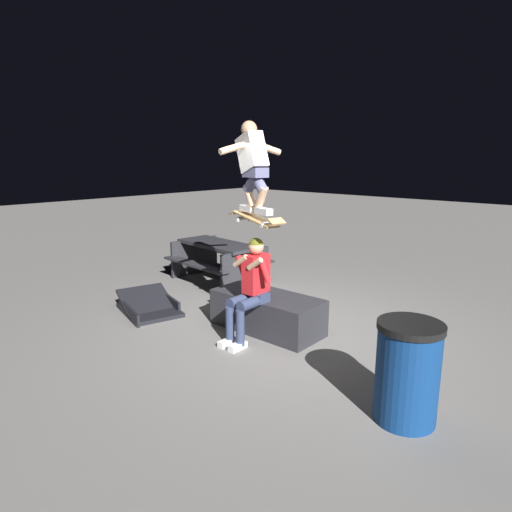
% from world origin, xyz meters
% --- Properties ---
extents(ground_plane, '(40.00, 40.00, 0.00)m').
position_xyz_m(ground_plane, '(0.00, 0.00, 0.00)').
color(ground_plane, slate).
extents(ledge_box_main, '(1.56, 0.72, 0.50)m').
position_xyz_m(ledge_box_main, '(0.19, 0.10, 0.25)').
color(ledge_box_main, '#28282D').
rests_on(ledge_box_main, ground).
extents(person_sitting_on_ledge, '(0.59, 0.75, 1.33)m').
position_xyz_m(person_sitting_on_ledge, '(0.12, 0.50, 0.74)').
color(person_sitting_on_ledge, '#2D3856').
rests_on(person_sitting_on_ledge, ground).
extents(skateboard, '(1.04, 0.44, 0.14)m').
position_xyz_m(skateboard, '(0.14, 0.38, 1.57)').
color(skateboard, '#AD8451').
extents(skater_airborne, '(0.64, 0.88, 1.12)m').
position_xyz_m(skater_airborne, '(0.20, 0.36, 2.26)').
color(skater_airborne, white).
extents(kicker_ramp, '(1.19, 1.00, 0.39)m').
position_xyz_m(kicker_ramp, '(1.98, 0.78, 0.06)').
color(kicker_ramp, black).
rests_on(kicker_ramp, ground).
extents(picnic_table_back, '(1.80, 1.47, 0.75)m').
position_xyz_m(picnic_table_back, '(2.46, -1.12, 0.50)').
color(picnic_table_back, '#28282D').
rests_on(picnic_table_back, ground).
extents(trash_bin, '(0.58, 0.58, 0.93)m').
position_xyz_m(trash_bin, '(-2.13, 0.88, 0.47)').
color(trash_bin, navy).
rests_on(trash_bin, ground).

